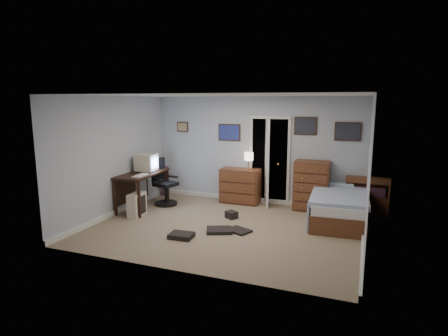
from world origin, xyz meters
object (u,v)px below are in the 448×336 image
(computer_desk, at_px, (139,181))
(low_dresser, at_px, (240,186))
(bed, at_px, (338,206))
(office_chair, at_px, (164,187))
(tall_dresser, at_px, (312,186))

(computer_desk, xyz_separation_m, low_dresser, (2.00, 1.23, -0.22))
(computer_desk, xyz_separation_m, bed, (4.28, 0.63, -0.32))
(office_chair, bearing_deg, bed, 15.84)
(computer_desk, xyz_separation_m, tall_dresser, (3.66, 1.20, -0.08))
(office_chair, xyz_separation_m, low_dresser, (1.62, 0.78, -0.01))
(office_chair, bearing_deg, tall_dresser, 26.14)
(tall_dresser, bearing_deg, low_dresser, 179.74)
(tall_dresser, bearing_deg, office_chair, -166.43)
(computer_desk, distance_m, low_dresser, 2.36)
(low_dresser, height_order, bed, low_dresser)
(computer_desk, relative_size, low_dresser, 1.58)
(computer_desk, distance_m, tall_dresser, 3.86)
(computer_desk, height_order, office_chair, office_chair)
(low_dresser, xyz_separation_m, tall_dresser, (1.66, -0.02, 0.14))
(low_dresser, bearing_deg, bed, -14.43)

